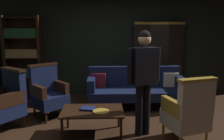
{
  "coord_description": "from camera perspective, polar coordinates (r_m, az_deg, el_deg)",
  "views": [
    {
      "loc": [
        -0.15,
        -3.37,
        1.7
      ],
      "look_at": [
        0.0,
        0.8,
        0.95
      ],
      "focal_mm": 35.55,
      "sensor_mm": 36.0,
      "label": 1
    }
  ],
  "objects": [
    {
      "name": "ground_plane",
      "position": [
        3.78,
        0.47,
        -16.57
      ],
      "size": [
        10.0,
        10.0,
        0.0
      ],
      "primitive_type": "plane",
      "color": "#331E11"
    },
    {
      "name": "back_wall",
      "position": [
        5.83,
        -0.6,
        7.26
      ],
      "size": [
        7.2,
        0.1,
        2.8
      ],
      "primitive_type": "cube",
      "color": "black",
      "rests_on": "ground_plane"
    },
    {
      "name": "folding_screen",
      "position": [
        5.8,
        11.9,
        2.91
      ],
      "size": [
        1.31,
        0.2,
        1.9
      ],
      "color": "black",
      "rests_on": "ground_plane"
    },
    {
      "name": "bookshelf",
      "position": [
        5.94,
        -21.78,
        3.5
      ],
      "size": [
        0.9,
        0.32,
        2.05
      ],
      "color": "black",
      "rests_on": "ground_plane"
    },
    {
      "name": "velvet_couch",
      "position": [
        5.03,
        6.02,
        -4.24
      ],
      "size": [
        2.12,
        0.78,
        0.88
      ],
      "color": "black",
      "rests_on": "ground_plane"
    },
    {
      "name": "coffee_table",
      "position": [
        3.69,
        -5.04,
        -10.89
      ],
      "size": [
        1.0,
        0.64,
        0.42
      ],
      "color": "black",
      "rests_on": "ground_plane"
    },
    {
      "name": "armchair_gilt_accent",
      "position": [
        3.59,
        18.99,
        -10.1
      ],
      "size": [
        0.72,
        0.71,
        1.04
      ],
      "color": "#B78E33",
      "rests_on": "ground_plane"
    },
    {
      "name": "armchair_wing_left",
      "position": [
        4.58,
        -16.07,
        -5.52
      ],
      "size": [
        0.82,
        0.82,
        1.04
      ],
      "color": "black",
      "rests_on": "ground_plane"
    },
    {
      "name": "armchair_wing_right",
      "position": [
        4.31,
        -25.51,
        -7.12
      ],
      "size": [
        0.81,
        0.81,
        1.04
      ],
      "color": "black",
      "rests_on": "ground_plane"
    },
    {
      "name": "standing_figure",
      "position": [
        3.53,
        8.16,
        -0.93
      ],
      "size": [
        0.56,
        0.34,
        1.7
      ],
      "color": "black",
      "rests_on": "ground_plane"
    },
    {
      "name": "book_navy_cloth",
      "position": [
        3.7,
        -6.27,
        -9.83
      ],
      "size": [
        0.25,
        0.22,
        0.03
      ],
      "primitive_type": "cube",
      "rotation": [
        0.0,
        0.0,
        -0.22
      ],
      "color": "navy",
      "rests_on": "coffee_table"
    },
    {
      "name": "brass_tray",
      "position": [
        3.59,
        -2.81,
        -10.56
      ],
      "size": [
        0.27,
        0.27,
        0.02
      ],
      "primitive_type": "cylinder",
      "color": "gold",
      "rests_on": "coffee_table"
    }
  ]
}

